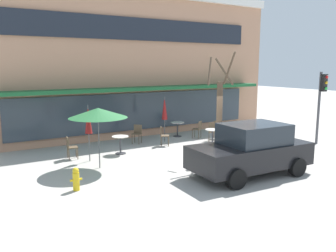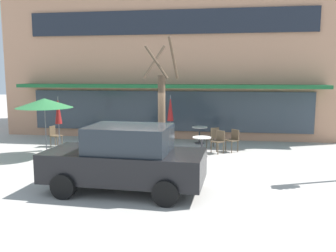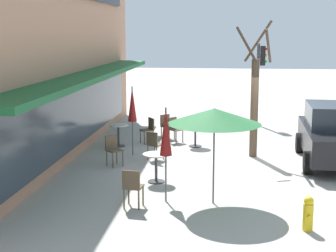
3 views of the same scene
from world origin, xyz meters
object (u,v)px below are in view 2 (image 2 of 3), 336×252
object	(u,v)px
patio_umbrella_corner_open	(170,109)
cafe_chair_2	(155,137)
cafe_chair_4	(219,140)
cafe_table_near_wall	(98,137)
patio_umbrella_cream_folded	(58,111)
cafe_chair_1	(233,139)
street_tree	(162,115)
cafe_chair_3	(213,136)
cafe_chair_5	(142,132)
patio_umbrella_green_folded	(44,103)
cafe_table_by_tree	(202,143)
cafe_chair_0	(55,134)
cafe_table_streetside	(200,132)
parked_sedan	(126,159)

from	to	relation	value
patio_umbrella_corner_open	cafe_chair_2	distance (m)	1.44
cafe_chair_2	cafe_chair_4	world-z (taller)	same
cafe_table_near_wall	patio_umbrella_cream_folded	size ratio (longest dim) A/B	0.35
cafe_chair_1	street_tree	bearing A→B (deg)	-128.52
cafe_chair_3	street_tree	xyz separation A→B (m)	(-1.60, -3.56, 1.26)
cafe_chair_1	cafe_chair_4	distance (m)	0.67
cafe_table_near_wall	patio_umbrella_corner_open	distance (m)	3.27
patio_umbrella_corner_open	cafe_chair_5	size ratio (longest dim) A/B	2.47
cafe_chair_3	street_tree	distance (m)	4.10
patio_umbrella_corner_open	cafe_chair_3	xyz separation A→B (m)	(1.86, -0.23, -1.10)
patio_umbrella_green_folded	cafe_chair_4	xyz separation A→B (m)	(6.46, 1.53, -1.50)
cafe_table_by_tree	cafe_chair_3	world-z (taller)	cafe_chair_3
cafe_chair_0	cafe_chair_4	bearing A→B (deg)	-2.01
cafe_chair_3	cafe_table_near_wall	bearing A→B (deg)	-169.21
cafe_table_streetside	cafe_chair_4	world-z (taller)	cafe_chair_4
cafe_table_by_tree	cafe_chair_1	distance (m)	1.64
cafe_chair_4	cafe_chair_5	distance (m)	3.72
patio_umbrella_green_folded	cafe_chair_2	size ratio (longest dim) A/B	2.47
cafe_chair_3	cafe_chair_4	size ratio (longest dim) A/B	1.00
cafe_table_by_tree	cafe_chair_0	bearing A→B (deg)	170.88
patio_umbrella_green_folded	cafe_chair_1	distance (m)	7.43
cafe_chair_5	cafe_table_streetside	bearing A→B (deg)	8.46
patio_umbrella_green_folded	cafe_chair_0	bearing A→B (deg)	106.93
patio_umbrella_cream_folded	cafe_chair_4	world-z (taller)	patio_umbrella_cream_folded
patio_umbrella_corner_open	parked_sedan	size ratio (longest dim) A/B	0.51
cafe_table_streetside	cafe_chair_1	world-z (taller)	cafe_chair_1
cafe_table_near_wall	cafe_table_streetside	size ratio (longest dim) A/B	1.00
patio_umbrella_corner_open	cafe_chair_5	xyz separation A→B (m)	(-1.33, 0.34, -1.10)
cafe_table_streetside	patio_umbrella_cream_folded	size ratio (longest dim) A/B	0.35
cafe_table_streetside	cafe_chair_2	size ratio (longest dim) A/B	0.85
cafe_table_streetside	parked_sedan	bearing A→B (deg)	-102.48
cafe_table_by_tree	patio_umbrella_green_folded	size ratio (longest dim) A/B	0.35
patio_umbrella_green_folded	cafe_chair_4	world-z (taller)	patio_umbrella_green_folded
cafe_table_by_tree	patio_umbrella_corner_open	world-z (taller)	patio_umbrella_corner_open
patio_umbrella_green_folded	cafe_chair_3	world-z (taller)	patio_umbrella_green_folded
cafe_chair_4	parked_sedan	xyz separation A→B (m)	(-2.39, -5.03, 0.35)
patio_umbrella_cream_folded	cafe_chair_5	bearing A→B (deg)	32.01
cafe_chair_2	cafe_chair_4	distance (m)	2.65
cafe_chair_4	parked_sedan	distance (m)	5.58
cafe_table_streetside	cafe_chair_5	bearing A→B (deg)	-171.54
patio_umbrella_green_folded	cafe_chair_5	world-z (taller)	patio_umbrella_green_folded
patio_umbrella_corner_open	street_tree	xyz separation A→B (m)	(0.26, -3.80, 0.16)
cafe_chair_4	parked_sedan	world-z (taller)	parked_sedan
cafe_chair_4	street_tree	bearing A→B (deg)	-124.35
cafe_table_near_wall	cafe_chair_1	xyz separation A→B (m)	(5.53, 0.36, 0.01)
cafe_chair_0	cafe_chair_3	world-z (taller)	same
cafe_chair_0	patio_umbrella_cream_folded	bearing A→B (deg)	-51.41
cafe_chair_0	parked_sedan	distance (m)	7.02
patio_umbrella_cream_folded	cafe_chair_5	xyz separation A→B (m)	(3.03, 1.90, -1.10)
cafe_chair_1	cafe_chair_4	xyz separation A→B (m)	(-0.58, -0.35, 0.00)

